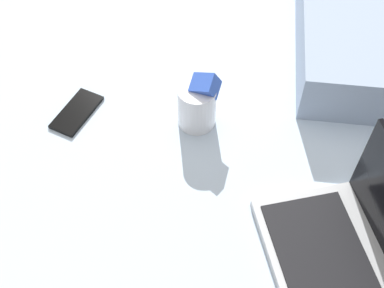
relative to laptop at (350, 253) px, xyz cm
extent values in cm
cube|color=silver|center=(-50.36, -39.32, -13.41)|extent=(180.00, 140.00, 18.00)
cube|color=#B7BABC|center=(0.99, -2.88, -3.41)|extent=(38.69, 32.50, 2.00)
cube|color=black|center=(1.48, -4.29, -2.21)|extent=(32.96, 25.52, 0.40)
cylinder|color=silver|center=(-32.55, -33.11, 1.09)|extent=(9.00, 9.00, 11.00)
cube|color=orange|center=(-32.41, -32.95, -0.90)|extent=(7.73, 6.87, 7.32)
cube|color=yellow|center=(-31.83, -33.46, 1.71)|extent=(5.24, 5.16, 5.03)
cube|color=orange|center=(-32.76, -32.76, 4.32)|extent=(5.28, 6.16, 5.31)
cube|color=blue|center=(-33.59, -31.41, 6.94)|extent=(7.00, 7.40, 7.11)
cube|color=black|center=(-31.54, -62.50, -4.01)|extent=(15.46, 11.04, 0.80)
cube|color=#8C9EB7|center=(-62.23, 8.68, 2.09)|extent=(52.00, 36.00, 13.00)
camera|label=1|loc=(43.80, -24.83, 87.44)|focal=46.38mm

